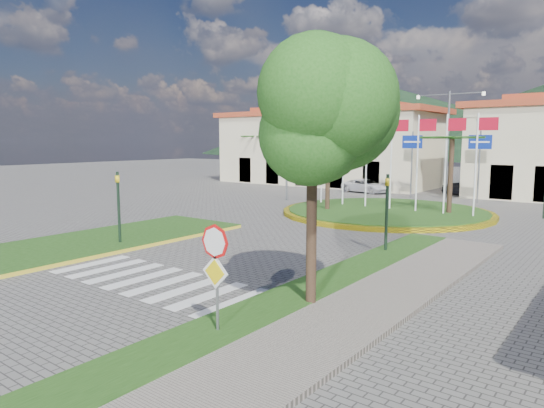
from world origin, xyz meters
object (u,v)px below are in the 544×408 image
Objects in this scene: white_van at (365,186)px; car_dark_a at (463,189)px; deciduous_tree at (313,114)px; roundabout_island at (386,211)px; stop_sign at (216,262)px; car_dark_b at (491,189)px.

white_van is 1.30× the size of car_dark_a.
deciduous_tree is 2.09× the size of car_dark_a.
roundabout_island is 3.91× the size of car_dark_a.
deciduous_tree reaches higher than stop_sign.
deciduous_tree reaches higher than roundabout_island.
car_dark_a is at bearing 97.17° from stop_sign.
car_dark_a is (-4.20, 33.44, -1.24)m from stop_sign.
car_dark_b is at bearing -61.40° from white_van.
white_van is 10.06m from car_dark_b.
stop_sign is at bearing -160.90° from car_dark_a.
stop_sign is 0.82× the size of car_dark_a.
roundabout_island is 20.69m from stop_sign.
deciduous_tree is at bearing 78.82° from stop_sign.
deciduous_tree is 30.48m from white_van.
roundabout_island is at bearing -171.01° from car_dark_a.
car_dark_b is (9.38, 3.62, 0.04)m from white_van.
stop_sign is 33.73m from car_dark_a.
deciduous_tree reaches higher than car_dark_b.
deciduous_tree is at bearing -148.64° from white_van.
white_van is at bearing 128.76° from car_dark_b.
stop_sign is 34.31m from car_dark_b.
roundabout_island reaches higher than stop_sign.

